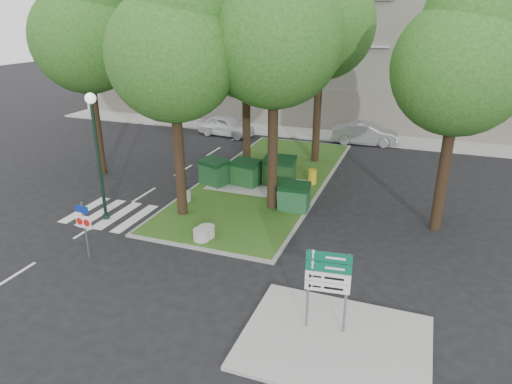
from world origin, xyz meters
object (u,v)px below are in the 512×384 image
at_px(tree_street_right, 465,55).
at_px(car_white, 226,126).
at_px(bollard_right, 201,235).
at_px(tree_median_mid, 248,42).
at_px(litter_bin, 312,177).
at_px(directional_sign, 328,279).
at_px(bollard_mid, 207,231).
at_px(street_lamp, 96,143).
at_px(tree_median_near_right, 277,24).
at_px(dumpster_b, 246,173).
at_px(bollard_left, 185,196).
at_px(tree_median_near_left, 174,43).
at_px(car_silver, 365,133).
at_px(dumpster_a, 214,172).
at_px(tree_median_far, 324,14).
at_px(dumpster_c, 280,171).
at_px(tree_street_left, 86,28).
at_px(dumpster_d, 294,197).
at_px(traffic_sign_pole, 84,223).

xyz_separation_m(tree_street_right, car_white, (-14.49, 10.99, -6.26)).
height_order(bollard_right, car_white, car_white).
distance_m(tree_median_mid, litter_bin, 7.61).
bearing_deg(directional_sign, bollard_mid, 138.44).
bearing_deg(street_lamp, bollard_right, -6.40).
relative_size(tree_median_near_right, tree_median_mid, 1.15).
xyz_separation_m(dumpster_b, directional_sign, (6.31, -9.94, 0.99)).
bearing_deg(bollard_left, directional_sign, -40.14).
bearing_deg(litter_bin, tree_street_right, -26.66).
height_order(tree_median_near_left, bollard_right, tree_median_near_left).
xyz_separation_m(tree_median_near_left, car_silver, (5.80, 14.74, -6.59)).
bearing_deg(dumpster_a, tree_median_near_right, -4.23).
xyz_separation_m(tree_median_far, street_lamp, (-6.78, -11.01, -4.89)).
bearing_deg(tree_street_right, directional_sign, -109.94).
distance_m(tree_median_far, car_silver, 9.46).
distance_m(tree_median_mid, dumpster_a, 6.82).
height_order(dumpster_c, car_silver, dumpster_c).
height_order(dumpster_c, car_white, dumpster_c).
bearing_deg(directional_sign, dumpster_c, 107.44).
xyz_separation_m(directional_sign, car_silver, (-1.73, 20.41, -1.02)).
bearing_deg(car_silver, tree_median_near_right, 164.01).
relative_size(tree_median_near_right, tree_median_far, 0.96).
height_order(street_lamp, car_white, street_lamp).
distance_m(bollard_right, directional_sign, 6.87).
distance_m(tree_median_near_right, litter_bin, 8.34).
distance_m(tree_street_left, car_white, 12.53).
distance_m(tree_street_left, dumpster_d, 13.43).
height_order(tree_median_near_right, dumpster_c, tree_median_near_right).
bearing_deg(tree_median_mid, dumpster_b, -72.06).
distance_m(tree_median_near_right, bollard_left, 8.76).
xyz_separation_m(tree_street_left, bollard_right, (8.86, -5.56, -7.30)).
bearing_deg(car_white, street_lamp, -169.56).
bearing_deg(tree_median_mid, tree_street_right, -21.80).
relative_size(tree_median_far, directional_sign, 4.87).
distance_m(bollard_left, car_white, 12.68).
distance_m(tree_street_left, dumpster_c, 12.04).
height_order(bollard_mid, directional_sign, directional_sign).
xyz_separation_m(tree_street_right, car_silver, (-4.70, 12.24, -6.26)).
xyz_separation_m(tree_median_near_left, tree_street_left, (-7.00, 3.50, 0.33)).
distance_m(dumpster_c, car_silver, 10.27).
height_order(tree_median_near_right, tree_street_right, tree_median_near_right).
distance_m(tree_median_near_right, street_lamp, 8.73).
bearing_deg(dumpster_d, traffic_sign_pole, -134.55).
bearing_deg(directional_sign, tree_median_mid, 113.47).
height_order(tree_street_left, directional_sign, tree_street_left).
xyz_separation_m(bollard_mid, car_white, (-5.92, 15.24, 0.38)).
relative_size(tree_median_mid, litter_bin, 13.07).
bearing_deg(tree_median_near_left, car_silver, 68.51).
distance_m(tree_median_near_left, dumpster_a, 7.60).
bearing_deg(litter_bin, tree_street_left, -169.71).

